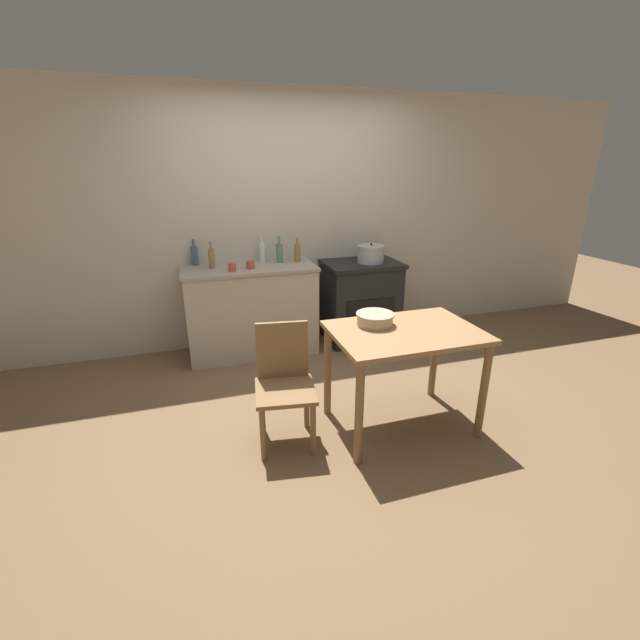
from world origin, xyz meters
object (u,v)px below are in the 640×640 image
stove (360,301)px  bottle_center_left (212,258)px  flour_sack (362,338)px  bottle_left (279,252)px  work_table (404,345)px  bottle_far_left (262,252)px  bottle_mid_left (195,255)px  cup_mid_right (232,267)px  bottle_center (297,252)px  cup_center_right (250,265)px  stock_pot (371,254)px  mixing_bowl_large (375,318)px  chair (284,381)px

stove → bottle_center_left: (-1.53, 0.04, 0.57)m
flour_sack → bottle_left: bottle_left is taller
stove → work_table: 1.69m
bottle_far_left → bottle_mid_left: same height
bottle_center_left → cup_mid_right: bearing=-45.7°
work_table → flour_sack: size_ratio=2.84×
stove → flour_sack: 0.51m
bottle_left → bottle_mid_left: (-0.82, 0.14, -0.01)m
bottle_center → cup_center_right: (-0.50, -0.16, -0.06)m
bottle_left → cup_center_right: 0.37m
stock_pot → bottle_mid_left: 1.78m
work_table → bottle_center_left: (-1.18, 1.68, 0.36)m
bottle_mid_left → bottle_center_left: 0.24m
cup_center_right → cup_mid_right: 0.19m
mixing_bowl_large → bottle_far_left: size_ratio=1.09×
mixing_bowl_large → bottle_mid_left: size_ratio=1.09×
bottle_center → cup_center_right: size_ratio=3.19×
stock_pot → stove: bearing=148.3°
mixing_bowl_large → cup_mid_right: bearing=122.1°
stock_pot → mixing_bowl_large: stock_pot is taller
stock_pot → mixing_bowl_large: bearing=-112.6°
stove → stock_pot: 0.53m
stock_pot → bottle_left: bearing=171.7°
bottle_center_left → chair: bearing=-78.3°
mixing_bowl_large → bottle_left: (-0.34, 1.57, 0.20)m
stove → mixing_bowl_large: 1.61m
bottle_far_left → bottle_center: (0.34, -0.11, -0.00)m
stove → bottle_center: bearing=173.7°
work_table → bottle_center: size_ratio=4.16×
bottle_mid_left → chair: bearing=-75.0°
bottle_left → cup_mid_right: size_ratio=3.37×
flour_sack → bottle_mid_left: bearing=157.4°
chair → bottle_far_left: (0.19, 1.72, 0.56)m
stock_pot → cup_center_right: stock_pot is taller
chair → flour_sack: size_ratio=2.32×
work_table → bottle_mid_left: (-1.32, 1.87, 0.36)m
chair → cup_center_right: (0.02, 1.45, 0.50)m
bottle_left → bottle_mid_left: bearing=170.5°
bottle_far_left → bottle_mid_left: 0.66m
work_table → bottle_left: 1.84m
mixing_bowl_large → bottle_center: size_ratio=1.11×
work_table → chair: bearing=172.7°
mixing_bowl_large → bottle_mid_left: bearing=124.2°
work_table → bottle_far_left: bearing=110.0°
stock_pot → cup_mid_right: 1.44m
mixing_bowl_large → bottle_far_left: bearing=106.8°
flour_sack → work_table: bearing=-99.8°
stock_pot → mixing_bowl_large: size_ratio=1.05×
mixing_bowl_large → bottle_left: size_ratio=1.03×
stove → bottle_center: 0.89m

